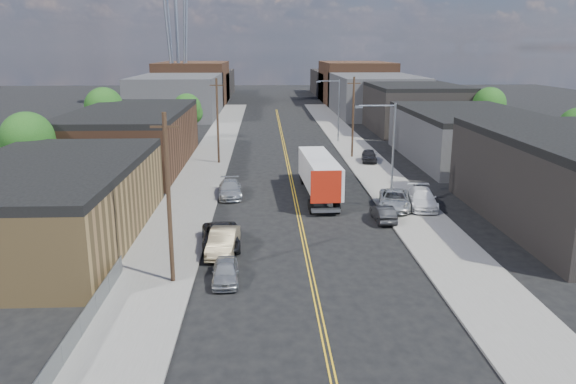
{
  "coord_description": "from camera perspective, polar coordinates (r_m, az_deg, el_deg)",
  "views": [
    {
      "loc": [
        -2.76,
        -20.82,
        13.39
      ],
      "look_at": [
        -0.96,
        21.41,
        2.5
      ],
      "focal_mm": 35.0,
      "sensor_mm": 36.0,
      "label": 1
    }
  ],
  "objects": [
    {
      "name": "car_right_oncoming",
      "position": [
        45.11,
        9.65,
        -2.16
      ],
      "size": [
        1.49,
        4.03,
        1.32
      ],
      "primitive_type": "imported",
      "rotation": [
        0.0,
        0.0,
        3.17
      ],
      "color": "black",
      "rests_on": "ground"
    },
    {
      "name": "streetlight_near",
      "position": [
        47.66,
        10.18,
        4.48
      ],
      "size": [
        3.39,
        0.25,
        9.0
      ],
      "color": "gray",
      "rests_on": "ground"
    },
    {
      "name": "warehouse_brown",
      "position": [
        67.34,
        -15.55,
        5.3
      ],
      "size": [
        12.0,
        26.0,
        6.6
      ],
      "color": "#482C1C",
      "rests_on": "ground"
    },
    {
      "name": "utility_pole_left_far",
      "position": [
        66.55,
        -7.16,
        7.21
      ],
      "size": [
        1.6,
        0.26,
        10.0
      ],
      "color": "black",
      "rests_on": "ground"
    },
    {
      "name": "utility_pole_left_near",
      "position": [
        32.36,
        -12.03,
        -0.65
      ],
      "size": [
        1.6,
        0.26,
        10.0
      ],
      "color": "black",
      "rests_on": "ground"
    },
    {
      "name": "warehouse_tan",
      "position": [
        43.02,
        -23.1,
        -0.99
      ],
      "size": [
        12.0,
        22.0,
        5.6
      ],
      "color": "brown",
      "rests_on": "ground"
    },
    {
      "name": "car_left_a",
      "position": [
        33.43,
        -6.37,
        -8.04
      ],
      "size": [
        1.66,
        3.88,
        1.3
      ],
      "primitive_type": "imported",
      "rotation": [
        0.0,
        0.0,
        0.03
      ],
      "color": "#9EA1A3",
      "rests_on": "ground"
    },
    {
      "name": "semi_truck",
      "position": [
        52.42,
        3.03,
        2.08
      ],
      "size": [
        3.05,
        14.77,
        3.84
      ],
      "rotation": [
        0.0,
        0.0,
        0.05
      ],
      "color": "silver",
      "rests_on": "ground"
    },
    {
      "name": "car_left_d",
      "position": [
        52.05,
        -5.91,
        0.31
      ],
      "size": [
        2.41,
        5.24,
        1.48
      ],
      "primitive_type": "imported",
      "rotation": [
        0.0,
        0.0,
        0.07
      ],
      "color": "#A1A5A6",
      "rests_on": "ground"
    },
    {
      "name": "tree_left_near",
      "position": [
        55.66,
        -24.86,
        4.62
      ],
      "size": [
        4.85,
        4.76,
        7.91
      ],
      "color": "black",
      "rests_on": "ground"
    },
    {
      "name": "sidewalk_right",
      "position": [
        68.26,
        7.97,
        3.06
      ],
      "size": [
        5.0,
        140.0,
        0.15
      ],
      "primitive_type": "cube",
      "color": "slate",
      "rests_on": "ground"
    },
    {
      "name": "car_right_lot_c",
      "position": [
        67.86,
        8.24,
        3.67
      ],
      "size": [
        2.23,
        4.41,
        1.44
      ],
      "primitive_type": "imported",
      "rotation": [
        0.0,
        0.0,
        -0.13
      ],
      "color": "black",
      "rests_on": "sidewalk_right"
    },
    {
      "name": "skyline_left_b",
      "position": [
        142.12,
        -9.57,
        10.86
      ],
      "size": [
        16.0,
        26.0,
        10.0
      ],
      "primitive_type": "cube",
      "color": "#482C1C",
      "rests_on": "ground"
    },
    {
      "name": "car_right_lot_b",
      "position": [
        49.14,
        13.46,
        -0.63
      ],
      "size": [
        2.91,
        5.7,
        1.58
      ],
      "primitive_type": "imported",
      "rotation": [
        0.0,
        0.0,
        -0.13
      ],
      "color": "white",
      "rests_on": "sidewalk_right"
    },
    {
      "name": "centerline",
      "position": [
        67.22,
        -0.03,
        2.96
      ],
      "size": [
        0.32,
        120.0,
        0.01
      ],
      "primitive_type": "cube",
      "color": "gold",
      "rests_on": "ground"
    },
    {
      "name": "ground",
      "position": [
        81.96,
        -0.48,
        5.04
      ],
      "size": [
        260.0,
        260.0,
        0.0
      ],
      "primitive_type": "plane",
      "color": "black",
      "rests_on": "ground"
    },
    {
      "name": "industrial_right_b",
      "position": [
        72.0,
        17.79,
        5.5
      ],
      "size": [
        14.0,
        24.0,
        6.1
      ],
      "color": "#333335",
      "rests_on": "ground"
    },
    {
      "name": "tree_left_far",
      "position": [
        84.03,
        -10.17,
        8.19
      ],
      "size": [
        4.35,
        4.2,
        6.97
      ],
      "color": "black",
      "rests_on": "ground"
    },
    {
      "name": "car_right_lot_a",
      "position": [
        48.3,
        10.77,
        -0.77
      ],
      "size": [
        3.63,
        5.95,
        1.54
      ],
      "primitive_type": "imported",
      "rotation": [
        0.0,
        0.0,
        -0.2
      ],
      "color": "#A9ACAE",
      "rests_on": "sidewalk_right"
    },
    {
      "name": "tree_left_mid",
      "position": [
        79.12,
        -18.13,
        8.0
      ],
      "size": [
        5.1,
        5.04,
        8.37
      ],
      "color": "black",
      "rests_on": "ground"
    },
    {
      "name": "skyline_right_a",
      "position": [
        118.4,
        8.78,
        9.73
      ],
      "size": [
        16.0,
        30.0,
        8.0
      ],
      "primitive_type": "cube",
      "color": "#333335",
      "rests_on": "ground"
    },
    {
      "name": "skyline_left_c",
      "position": [
        162.04,
        -8.69,
        10.78
      ],
      "size": [
        16.0,
        40.0,
        7.0
      ],
      "primitive_type": "cube",
      "color": "black",
      "rests_on": "ground"
    },
    {
      "name": "car_left_b",
      "position": [
        37.87,
        -6.6,
        -5.04
      ],
      "size": [
        2.11,
        5.09,
        1.64
      ],
      "primitive_type": "imported",
      "rotation": [
        0.0,
        0.0,
        -0.08
      ],
      "color": "#7F7053",
      "rests_on": "ground"
    },
    {
      "name": "skyline_right_b",
      "position": [
        142.89,
        6.86,
        10.98
      ],
      "size": [
        16.0,
        26.0,
        10.0
      ],
      "primitive_type": "cube",
      "color": "#482C1C",
      "rests_on": "ground"
    },
    {
      "name": "tree_right_far",
      "position": [
        87.61,
        19.79,
        8.23
      ],
      "size": [
        4.85,
        4.76,
        7.91
      ],
      "color": "black",
      "rests_on": "ground"
    },
    {
      "name": "skyline_right_c",
      "position": [
        162.72,
        5.71,
        10.89
      ],
      "size": [
        16.0,
        40.0,
        7.0
      ],
      "primitive_type": "cube",
      "color": "black",
      "rests_on": "ground"
    },
    {
      "name": "utility_pole_right",
      "position": [
        70.17,
        6.63,
        7.6
      ],
      "size": [
        1.6,
        0.26,
        10.0
      ],
      "color": "black",
      "rests_on": "ground"
    },
    {
      "name": "industrial_right_c",
      "position": [
        96.54,
        12.58,
        8.4
      ],
      "size": [
        14.0,
        22.0,
        7.6
      ],
      "color": "black",
      "rests_on": "ground"
    },
    {
      "name": "chainlink_fence",
      "position": [
        28.81,
        -20.34,
        -12.76
      ],
      "size": [
        0.05,
        16.0,
        1.22
      ],
      "color": "slate",
      "rests_on": "ground"
    },
    {
      "name": "car_left_c",
      "position": [
        39.04,
        -6.88,
        -4.53
      ],
      "size": [
        3.08,
        5.69,
        1.52
      ],
      "primitive_type": "imported",
      "rotation": [
        0.0,
        0.0,
        0.1
      ],
      "color": "black",
      "rests_on": "ground"
    },
    {
      "name": "skyline_left_a",
      "position": [
        117.47,
        -11.02,
        9.6
      ],
      "size": [
        16.0,
        30.0,
        8.0
      ],
      "primitive_type": "cube",
      "color": "#333335",
      "rests_on": "ground"
    },
    {
      "name": "sidewalk_left",
      "position": [
        67.49,
        -8.13,
        2.92
      ],
      "size": [
        5.0,
        140.0,
        0.15
      ],
      "primitive_type": "cube",
      "color": "slate",
      "rests_on": "ground"
    },
    {
      "name": "streetlight_far",
      "position": [
        81.87,
        4.9,
        8.74
      ],
      "size": [
        3.39,
        0.25,
        9.0
      ],
      "color": "gray",
      "rests_on": "ground"
    }
  ]
}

